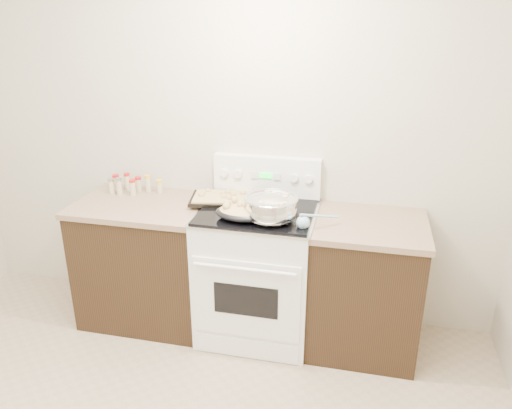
# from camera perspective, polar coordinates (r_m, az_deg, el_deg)

# --- Properties ---
(room_shell) EXTENTS (4.10, 3.60, 2.75)m
(room_shell) POSITION_cam_1_polar(r_m,az_deg,el_deg) (1.92, -19.77, 5.62)
(room_shell) COLOR beige
(room_shell) RESTS_ON ground
(counter_left) EXTENTS (0.93, 0.67, 0.92)m
(counter_left) POSITION_cam_1_polar(r_m,az_deg,el_deg) (3.76, -12.28, -6.26)
(counter_left) COLOR black
(counter_left) RESTS_ON ground
(counter_right) EXTENTS (0.73, 0.67, 0.92)m
(counter_right) POSITION_cam_1_polar(r_m,az_deg,el_deg) (3.45, 12.28, -8.98)
(counter_right) COLOR black
(counter_right) RESTS_ON ground
(kitchen_range) EXTENTS (0.78, 0.73, 1.22)m
(kitchen_range) POSITION_cam_1_polar(r_m,az_deg,el_deg) (3.50, 0.20, -7.46)
(kitchen_range) COLOR white
(kitchen_range) RESTS_ON ground
(mixing_bowl) EXTENTS (0.40, 0.40, 0.20)m
(mixing_bowl) POSITION_cam_1_polar(r_m,az_deg,el_deg) (3.11, 1.72, -0.46)
(mixing_bowl) COLOR silver
(mixing_bowl) RESTS_ON kitchen_range
(roasting_pan) EXTENTS (0.39, 0.28, 0.11)m
(roasting_pan) POSITION_cam_1_polar(r_m,az_deg,el_deg) (3.14, -1.30, -0.81)
(roasting_pan) COLOR black
(roasting_pan) RESTS_ON kitchen_range
(baking_sheet) EXTENTS (0.47, 0.37, 0.06)m
(baking_sheet) POSITION_cam_1_polar(r_m,az_deg,el_deg) (3.46, -3.90, 0.78)
(baking_sheet) COLOR black
(baking_sheet) RESTS_ON kitchen_range
(wooden_spoon) EXTENTS (0.18, 0.22, 0.04)m
(wooden_spoon) POSITION_cam_1_polar(r_m,az_deg,el_deg) (3.29, -2.89, -0.46)
(wooden_spoon) COLOR tan
(wooden_spoon) RESTS_ON kitchen_range
(blue_ladle) EXTENTS (0.25, 0.19, 0.10)m
(blue_ladle) POSITION_cam_1_polar(r_m,az_deg,el_deg) (3.04, 5.60, -1.97)
(blue_ladle) COLOR #87B6CA
(blue_ladle) RESTS_ON kitchen_range
(spice_jars) EXTENTS (0.39, 0.14, 0.13)m
(spice_jars) POSITION_cam_1_polar(r_m,az_deg,el_deg) (3.77, -14.16, 2.23)
(spice_jars) COLOR #BFB28C
(spice_jars) RESTS_ON counter_left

